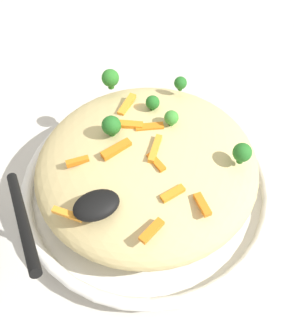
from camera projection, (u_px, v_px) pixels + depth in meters
ground_plane at (147, 195)px, 0.62m from camera, size 2.40×2.40×0.00m
serving_bowl at (147, 188)px, 0.60m from camera, size 0.37×0.37×0.04m
pasta_mound at (147, 167)px, 0.56m from camera, size 0.31×0.30×0.09m
carrot_piece_0 at (127, 105)px, 0.57m from camera, size 0.04×0.04×0.01m
carrot_piece_1 at (155, 149)px, 0.52m from camera, size 0.03×0.04×0.01m
carrot_piece_2 at (116, 149)px, 0.52m from camera, size 0.04×0.02×0.01m
carrot_piece_3 at (202, 205)px, 0.48m from camera, size 0.01×0.03×0.01m
carrot_piece_4 at (170, 194)px, 0.48m from camera, size 0.03×0.01×0.01m
carrot_piece_5 at (129, 125)px, 0.54m from camera, size 0.04×0.03×0.01m
carrot_piece_6 at (152, 231)px, 0.46m from camera, size 0.04×0.02×0.01m
carrot_piece_7 at (154, 163)px, 0.51m from camera, size 0.01×0.03×0.01m
carrot_piece_8 at (150, 127)px, 0.54m from camera, size 0.04×0.02×0.01m
carrot_piece_9 at (78, 161)px, 0.51m from camera, size 0.03×0.01×0.01m
carrot_piece_10 at (68, 214)px, 0.47m from camera, size 0.03×0.03×0.01m
broccoli_floret_0 at (111, 78)px, 0.58m from camera, size 0.03×0.03×0.03m
broccoli_floret_1 at (111, 126)px, 0.52m from camera, size 0.03×0.03×0.03m
broccoli_floret_2 at (180, 83)px, 0.59m from camera, size 0.02×0.02×0.02m
broccoli_floret_3 at (171, 118)px, 0.54m from camera, size 0.02×0.02×0.03m
broccoli_floret_4 at (153, 103)px, 0.56m from camera, size 0.02×0.02×0.02m
broccoli_floret_5 at (242, 153)px, 0.50m from camera, size 0.02×0.02×0.03m
serving_spoon at (70, 210)px, 0.45m from camera, size 0.11×0.16×0.07m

